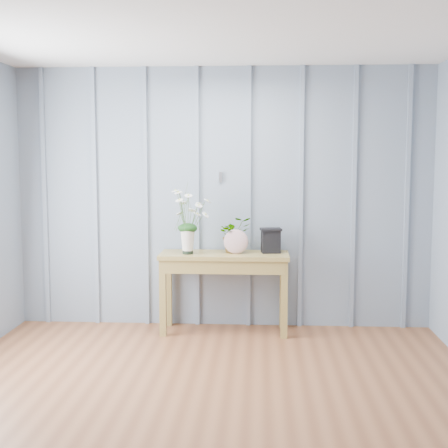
# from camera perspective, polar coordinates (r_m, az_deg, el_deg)

# --- Properties ---
(ground) EXTENTS (4.50, 4.50, 0.00)m
(ground) POSITION_cam_1_polar(r_m,az_deg,el_deg) (4.12, -2.09, -17.49)
(ground) COLOR brown
(ground) RESTS_ON ground
(room_shell) EXTENTS (4.00, 4.50, 2.50)m
(room_shell) POSITION_cam_1_polar(r_m,az_deg,el_deg) (4.69, -1.11, 10.30)
(room_shell) COLOR #8190A2
(room_shell) RESTS_ON ground
(sideboard) EXTENTS (1.20, 0.45, 0.75)m
(sideboard) POSITION_cam_1_polar(r_m,az_deg,el_deg) (5.84, 0.03, -3.79)
(sideboard) COLOR olive
(sideboard) RESTS_ON ground
(daisy_vase) EXTENTS (0.44, 0.33, 0.62)m
(daisy_vase) POSITION_cam_1_polar(r_m,az_deg,el_deg) (5.74, -3.35, 1.09)
(daisy_vase) COLOR black
(daisy_vase) RESTS_ON sideboard
(spider_plant) EXTENTS (0.38, 0.35, 0.34)m
(spider_plant) POSITION_cam_1_polar(r_m,az_deg,el_deg) (5.86, 0.97, -0.97)
(spider_plant) COLOR #133D15
(spider_plant) RESTS_ON sideboard
(felt_disc_vessel) EXTENTS (0.23, 0.08, 0.23)m
(felt_disc_vessel) POSITION_cam_1_polar(r_m,az_deg,el_deg) (5.77, 1.10, -1.62)
(felt_disc_vessel) COLOR #974C65
(felt_disc_vessel) RESTS_ON sideboard
(carved_box) EXTENTS (0.21, 0.17, 0.23)m
(carved_box) POSITION_cam_1_polar(r_m,az_deg,el_deg) (5.84, 4.30, -1.49)
(carved_box) COLOR black
(carved_box) RESTS_ON sideboard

